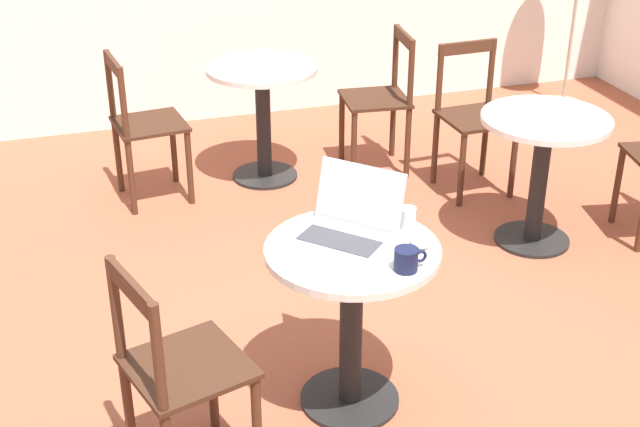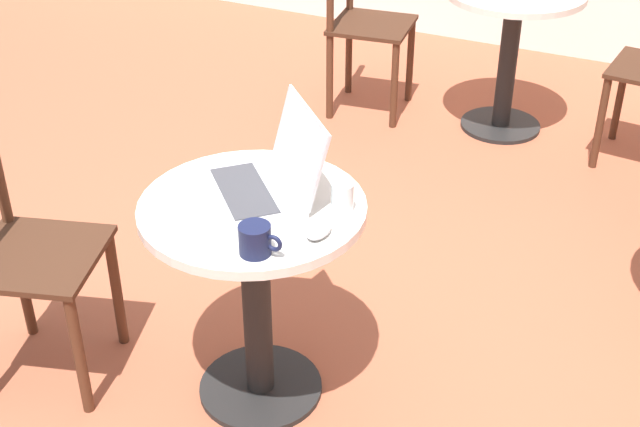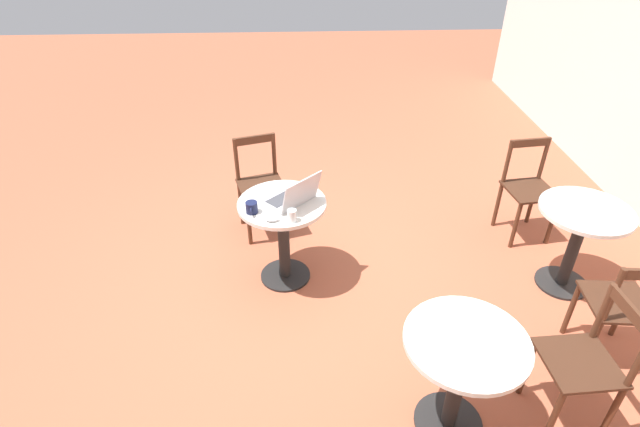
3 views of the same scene
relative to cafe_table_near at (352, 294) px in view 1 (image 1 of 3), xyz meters
The scene contains 12 objects.
ground_plane 0.52m from the cafe_table_near, 56.59° to the left, with size 16.00×16.00×0.00m, color #9E5138.
cafe_table_near is the anchor object (origin of this frame).
cafe_table_mid 1.68m from the cafe_table_near, 35.40° to the left, with size 0.66×0.66×0.71m.
cafe_table_far 2.21m from the cafe_table_near, 84.81° to the left, with size 0.66×0.66×0.71m.
chair_near_left 0.74m from the cafe_table_near, 163.39° to the right, with size 0.48×0.48×0.87m.
chair_mid_back 2.16m from the cafe_table_near, 51.67° to the left, with size 0.41×0.41×0.87m.
chair_far_left 2.18m from the cafe_table_near, 103.93° to the left, with size 0.43×0.43×0.87m.
chair_far_right 2.32m from the cafe_table_near, 66.41° to the left, with size 0.43×0.43×0.87m.
laptop 0.27m from the cafe_table_near, 84.62° to the left, with size 0.46×0.46×0.25m.
mouse 0.33m from the cafe_table_near, 14.44° to the right, with size 0.06×0.10×0.03m.
mug 0.35m from the cafe_table_near, 58.68° to the right, with size 0.12×0.09×0.08m.
drinking_glass 0.36m from the cafe_table_near, 16.77° to the left, with size 0.06×0.06×0.09m.
Camera 1 is at (-1.02, -2.79, 2.33)m, focal length 50.00 mm.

